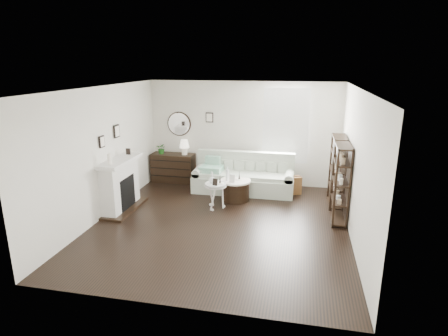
% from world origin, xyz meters
% --- Properties ---
extents(room, '(5.50, 5.50, 5.50)m').
position_xyz_m(room, '(0.73, 2.70, 1.60)').
color(room, black).
rests_on(room, ground).
extents(fireplace, '(0.50, 1.40, 1.84)m').
position_xyz_m(fireplace, '(-2.32, 0.30, 0.54)').
color(fireplace, silver).
rests_on(fireplace, ground).
extents(shelf_unit_far, '(0.30, 0.80, 1.60)m').
position_xyz_m(shelf_unit_far, '(2.33, 1.55, 0.80)').
color(shelf_unit_far, black).
rests_on(shelf_unit_far, ground).
extents(shelf_unit_near, '(0.30, 0.80, 1.60)m').
position_xyz_m(shelf_unit_near, '(2.33, 0.65, 0.80)').
color(shelf_unit_near, black).
rests_on(shelf_unit_near, ground).
extents(sofa, '(2.50, 0.86, 0.97)m').
position_xyz_m(sofa, '(0.14, 2.08, 0.32)').
color(sofa, '#A8B3A0').
rests_on(sofa, ground).
extents(quilt, '(0.57, 0.47, 0.14)m').
position_xyz_m(quilt, '(-0.68, 1.95, 0.57)').
color(quilt, '#299671').
rests_on(quilt, sofa).
extents(suitcase, '(0.70, 0.44, 0.44)m').
position_xyz_m(suitcase, '(1.23, 2.06, 0.22)').
color(suitcase, brown).
rests_on(suitcase, ground).
extents(dresser, '(1.15, 0.50, 0.77)m').
position_xyz_m(dresser, '(-1.87, 2.47, 0.38)').
color(dresser, black).
rests_on(dresser, ground).
extents(table_lamp, '(0.33, 0.33, 0.41)m').
position_xyz_m(table_lamp, '(-1.54, 2.47, 0.97)').
color(table_lamp, beige).
rests_on(table_lamp, dresser).
extents(potted_plant, '(0.27, 0.24, 0.30)m').
position_xyz_m(potted_plant, '(-2.16, 2.42, 0.92)').
color(potted_plant, '#1D5C1A').
rests_on(potted_plant, dresser).
extents(drum_table, '(0.72, 0.72, 0.50)m').
position_xyz_m(drum_table, '(0.05, 1.39, 0.25)').
color(drum_table, black).
rests_on(drum_table, ground).
extents(pedestal_table, '(0.48, 0.48, 0.58)m').
position_xyz_m(pedestal_table, '(-0.29, 0.78, 0.53)').
color(pedestal_table, white).
rests_on(pedestal_table, ground).
extents(eiffel_drum, '(0.11, 0.11, 0.17)m').
position_xyz_m(eiffel_drum, '(0.13, 1.44, 0.58)').
color(eiffel_drum, black).
rests_on(eiffel_drum, drum_table).
extents(bottle_drum, '(0.08, 0.08, 0.33)m').
position_xyz_m(bottle_drum, '(-0.13, 1.31, 0.66)').
color(bottle_drum, silver).
rests_on(bottle_drum, drum_table).
extents(card_frame_drum, '(0.14, 0.06, 0.18)m').
position_xyz_m(card_frame_drum, '(-0.00, 1.21, 0.59)').
color(card_frame_drum, silver).
rests_on(card_frame_drum, drum_table).
extents(eiffel_ped, '(0.10, 0.10, 0.16)m').
position_xyz_m(eiffel_ped, '(-0.20, 0.81, 0.67)').
color(eiffel_ped, black).
rests_on(eiffel_ped, pedestal_table).
extents(flask_ped, '(0.14, 0.14, 0.26)m').
position_xyz_m(flask_ped, '(-0.38, 0.80, 0.71)').
color(flask_ped, silver).
rests_on(flask_ped, pedestal_table).
extents(card_frame_ped, '(0.12, 0.08, 0.15)m').
position_xyz_m(card_frame_ped, '(-0.27, 0.65, 0.66)').
color(card_frame_ped, black).
rests_on(card_frame_ped, pedestal_table).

